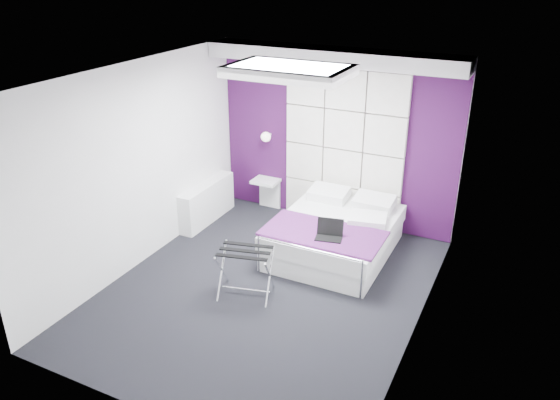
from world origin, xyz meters
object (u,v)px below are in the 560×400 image
object	(u,v)px
bed	(335,235)
luggage_rack	(246,272)
radiator	(207,202)
laptop	(330,233)
wall_lamp	(267,136)
nightstand	(266,181)

from	to	relation	value
bed	luggage_rack	bearing A→B (deg)	-112.63
radiator	laptop	bearing A→B (deg)	-15.04
wall_lamp	bed	bearing A→B (deg)	-29.82
radiator	laptop	world-z (taller)	laptop
luggage_rack	bed	bearing A→B (deg)	53.30
bed	laptop	size ratio (longest dim) A/B	5.59
wall_lamp	laptop	world-z (taller)	wall_lamp
wall_lamp	bed	xyz separation A→B (m)	(1.46, -0.84, -0.95)
wall_lamp	bed	distance (m)	1.93
luggage_rack	laptop	world-z (taller)	laptop
wall_lamp	luggage_rack	bearing A→B (deg)	-68.82
nightstand	bed	bearing A→B (deg)	-28.42
radiator	luggage_rack	size ratio (longest dim) A/B	1.98
wall_lamp	radiator	distance (m)	1.35
bed	radiator	bearing A→B (deg)	177.88
wall_lamp	laptop	bearing A→B (deg)	-40.60
nightstand	luggage_rack	distance (m)	2.39
wall_lamp	radiator	size ratio (longest dim) A/B	0.12
wall_lamp	luggage_rack	xyz separation A→B (m)	(0.87, -2.25, -0.92)
bed	nightstand	xyz separation A→B (m)	(-1.47, 0.80, 0.22)
bed	nightstand	bearing A→B (deg)	151.58
radiator	nightstand	bearing A→B (deg)	48.94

